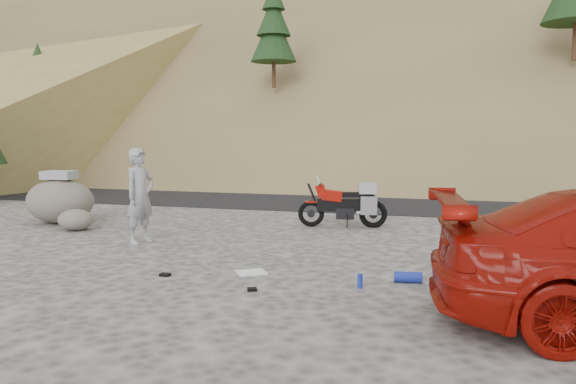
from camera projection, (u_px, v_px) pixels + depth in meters
The scene contains 13 objects.
ground at pixel (244, 252), 10.35m from camera, with size 140.00×140.00×0.00m, color #484643.
road at pixel (341, 199), 18.93m from camera, with size 120.00×7.00×0.05m, color black.
hillside at pixel (415, 31), 48.19m from camera, with size 120.00×73.00×46.72m.
motorcycle at pixel (347, 205), 13.13m from camera, with size 2.07×0.86×1.24m.
man at pixel (141, 243), 11.25m from camera, with size 0.69×0.45×1.90m, color #9B9CA1.
boulder at pixel (60, 201), 13.73m from camera, with size 1.72×1.48×1.26m.
small_rock at pixel (76, 220), 12.71m from camera, with size 0.99×0.94×0.48m.
gear_white_cloth at pixel (251, 272), 8.81m from camera, with size 0.45×0.40×0.01m, color white.
gear_blue_mat at pixel (408, 277), 8.22m from camera, with size 0.16×0.16×0.40m, color #1A2B9C.
gear_bottle at pixel (360, 281), 7.91m from camera, with size 0.07×0.07×0.21m, color #1A2B9C.
gear_funnel at pixel (472, 280), 8.04m from camera, with size 0.14×0.14×0.18m, color red.
gear_glove_a at pixel (165, 275), 8.60m from camera, with size 0.15×0.11×0.04m, color black.
gear_glove_b at pixel (252, 289), 7.78m from camera, with size 0.13×0.10×0.04m, color black.
Camera 1 is at (3.71, -9.52, 2.16)m, focal length 35.00 mm.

